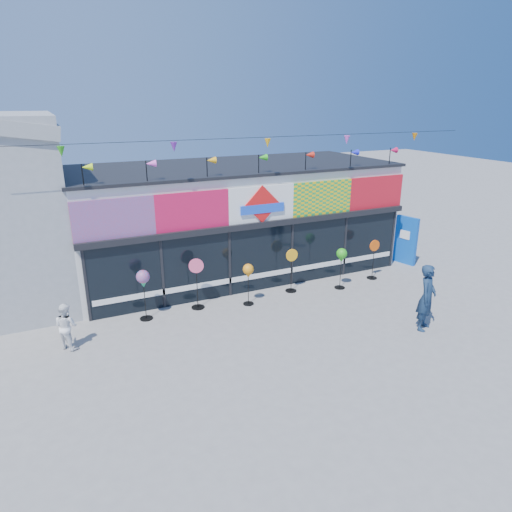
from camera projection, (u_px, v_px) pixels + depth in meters
ground at (312, 331)px, 13.34m from camera, size 80.00×80.00×0.00m
kite_shop at (233, 218)px, 17.77m from camera, size 16.00×5.70×5.31m
blue_sign at (406, 240)px, 18.58m from camera, size 0.38×0.99×1.96m
spinner_0 at (143, 280)px, 13.64m from camera, size 0.40×0.40×1.60m
spinner_1 at (197, 282)px, 14.52m from camera, size 0.47×0.43×1.69m
spinner_2 at (248, 272)px, 14.72m from camera, size 0.36×0.36×1.41m
spinner_3 at (291, 269)px, 15.84m from camera, size 0.44×0.40×1.56m
spinner_4 at (342, 256)px, 15.99m from camera, size 0.38×0.38×1.49m
spinner_5 at (373, 258)px, 17.02m from camera, size 0.42×0.39×1.51m
adult_man at (427, 298)px, 13.15m from camera, size 0.87×0.78×1.99m
child at (66, 326)px, 12.21m from camera, size 0.68×0.72×1.30m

